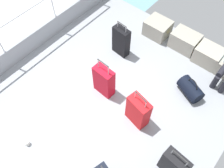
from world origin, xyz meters
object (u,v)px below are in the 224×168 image
object	(u,v)px
cargo_crate_2	(208,55)
suitcase_3	(121,41)
cargo_crate_1	(185,41)
paper_cup	(27,143)
suitcase_4	(138,111)
duffel_bag	(190,89)
cargo_crate_0	(158,28)
suitcase_2	(174,165)
suitcase_1	(104,81)

from	to	relation	value
cargo_crate_2	suitcase_3	size ratio (longest dim) A/B	0.69
cargo_crate_1	paper_cup	distance (m)	3.88
cargo_crate_2	suitcase_4	bearing A→B (deg)	-98.77
suitcase_4	duffel_bag	world-z (taller)	suitcase_4
duffel_bag	suitcase_3	bearing A→B (deg)	-179.20
paper_cup	duffel_bag	bearing A→B (deg)	59.17
cargo_crate_0	duffel_bag	xyz separation A→B (m)	(1.43, -0.97, -0.04)
suitcase_4	suitcase_3	bearing A→B (deg)	138.93
cargo_crate_0	cargo_crate_2	world-z (taller)	cargo_crate_2
paper_cup	cargo_crate_2	bearing A→B (deg)	67.93
suitcase_2	paper_cup	world-z (taller)	suitcase_2
suitcase_1	suitcase_2	distance (m)	1.92
suitcase_1	paper_cup	world-z (taller)	suitcase_1
cargo_crate_1	suitcase_4	distance (m)	2.17
suitcase_1	paper_cup	xyz separation A→B (m)	(-0.31, -1.72, -0.29)
suitcase_2	suitcase_4	distance (m)	1.06
suitcase_3	suitcase_1	bearing A→B (deg)	-68.81
duffel_bag	paper_cup	world-z (taller)	duffel_bag
cargo_crate_0	cargo_crate_1	bearing A→B (deg)	3.59
paper_cup	suitcase_1	bearing A→B (deg)	79.85
suitcase_2	suitcase_3	world-z (taller)	suitcase_3
suitcase_1	suitcase_2	world-z (taller)	suitcase_1
cargo_crate_1	suitcase_2	xyz separation A→B (m)	(1.26, -2.53, 0.11)
duffel_bag	paper_cup	size ratio (longest dim) A/B	5.83
suitcase_2	duffel_bag	size ratio (longest dim) A/B	1.30
suitcase_1	duffel_bag	xyz separation A→B (m)	(1.34, 1.04, -0.19)
cargo_crate_2	suitcase_1	distance (m)	2.35
duffel_bag	suitcase_1	bearing A→B (deg)	-142.16
suitcase_3	duffel_bag	bearing A→B (deg)	0.80
cargo_crate_0	cargo_crate_1	distance (m)	0.70
suitcase_1	suitcase_4	size ratio (longest dim) A/B	1.07
suitcase_1	suitcase_4	distance (m)	0.89
cargo_crate_1	suitcase_3	xyz separation A→B (m)	(-1.00, -1.04, 0.15)
cargo_crate_0	paper_cup	world-z (taller)	cargo_crate_0
cargo_crate_2	paper_cup	bearing A→B (deg)	-112.07
cargo_crate_1	suitcase_1	xyz separation A→B (m)	(-0.61, -2.05, 0.14)
suitcase_1	suitcase_3	world-z (taller)	suitcase_1
suitcase_1	paper_cup	distance (m)	1.77
cargo_crate_1	suitcase_1	bearing A→B (deg)	-106.45
cargo_crate_0	cargo_crate_2	xyz separation A→B (m)	(1.30, 0.00, 0.00)
cargo_crate_0	suitcase_4	world-z (taller)	suitcase_4
cargo_crate_1	suitcase_2	distance (m)	2.83
cargo_crate_0	suitcase_1	xyz separation A→B (m)	(0.09, -2.01, 0.15)
cargo_crate_1	duffel_bag	bearing A→B (deg)	-54.08
cargo_crate_0	paper_cup	distance (m)	3.74
suitcase_3	suitcase_4	bearing A→B (deg)	-41.07
suitcase_3	duffel_bag	size ratio (longest dim) A/B	1.44
cargo_crate_0	suitcase_4	size ratio (longest dim) A/B	0.69
cargo_crate_1	paper_cup	world-z (taller)	cargo_crate_1
suitcase_1	suitcase_3	bearing A→B (deg)	111.19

